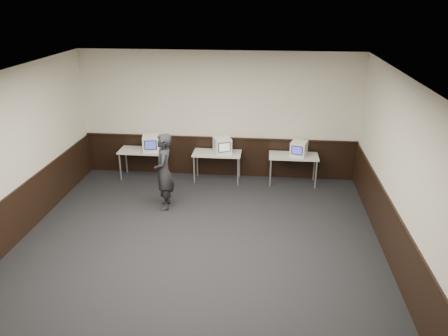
{
  "coord_description": "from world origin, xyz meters",
  "views": [
    {
      "loc": [
        1.23,
        -6.6,
        4.47
      ],
      "look_at": [
        0.38,
        1.6,
        1.15
      ],
      "focal_mm": 35.0,
      "sensor_mm": 36.0,
      "label": 1
    }
  ],
  "objects_px": {
    "emac_center": "(222,145)",
    "emac_right": "(299,149)",
    "person": "(164,172)",
    "desk_center": "(217,155)",
    "desk_left": "(143,153)",
    "emac_left": "(151,143)",
    "desk_right": "(293,158)"
  },
  "relations": [
    {
      "from": "emac_center",
      "to": "emac_right",
      "type": "bearing_deg",
      "value": -19.93
    },
    {
      "from": "desk_left",
      "to": "person",
      "type": "bearing_deg",
      "value": -60.26
    },
    {
      "from": "desk_left",
      "to": "desk_right",
      "type": "distance_m",
      "value": 3.8
    },
    {
      "from": "desk_center",
      "to": "emac_left",
      "type": "xyz_separation_m",
      "value": [
        -1.67,
        -0.04,
        0.27
      ]
    },
    {
      "from": "emac_center",
      "to": "desk_right",
      "type": "bearing_deg",
      "value": -19.18
    },
    {
      "from": "desk_left",
      "to": "emac_right",
      "type": "distance_m",
      "value": 3.92
    },
    {
      "from": "emac_center",
      "to": "desk_center",
      "type": "bearing_deg",
      "value": 151.17
    },
    {
      "from": "desk_left",
      "to": "emac_right",
      "type": "bearing_deg",
      "value": -0.34
    },
    {
      "from": "desk_left",
      "to": "person",
      "type": "height_order",
      "value": "person"
    },
    {
      "from": "desk_left",
      "to": "emac_left",
      "type": "bearing_deg",
      "value": -8.87
    },
    {
      "from": "emac_center",
      "to": "person",
      "type": "relative_size",
      "value": 0.31
    },
    {
      "from": "desk_center",
      "to": "desk_right",
      "type": "height_order",
      "value": "same"
    },
    {
      "from": "desk_right",
      "to": "emac_center",
      "type": "height_order",
      "value": "emac_center"
    },
    {
      "from": "desk_center",
      "to": "emac_center",
      "type": "xyz_separation_m",
      "value": [
        0.14,
        -0.02,
        0.27
      ]
    },
    {
      "from": "emac_right",
      "to": "person",
      "type": "height_order",
      "value": "person"
    },
    {
      "from": "desk_left",
      "to": "person",
      "type": "distance_m",
      "value": 1.88
    },
    {
      "from": "desk_left",
      "to": "emac_left",
      "type": "distance_m",
      "value": 0.36
    },
    {
      "from": "desk_center",
      "to": "emac_left",
      "type": "height_order",
      "value": "emac_left"
    },
    {
      "from": "emac_center",
      "to": "emac_right",
      "type": "relative_size",
      "value": 1.13
    },
    {
      "from": "desk_center",
      "to": "desk_left",
      "type": "bearing_deg",
      "value": 180.0
    },
    {
      "from": "desk_right",
      "to": "emac_left",
      "type": "relative_size",
      "value": 2.41
    },
    {
      "from": "emac_left",
      "to": "person",
      "type": "xyz_separation_m",
      "value": [
        0.7,
        -1.59,
        -0.1
      ]
    },
    {
      "from": "desk_center",
      "to": "emac_right",
      "type": "bearing_deg",
      "value": -0.66
    },
    {
      "from": "desk_right",
      "to": "desk_left",
      "type": "bearing_deg",
      "value": 180.0
    },
    {
      "from": "desk_right",
      "to": "emac_left",
      "type": "distance_m",
      "value": 3.58
    },
    {
      "from": "desk_right",
      "to": "emac_right",
      "type": "bearing_deg",
      "value": -11.6
    },
    {
      "from": "emac_left",
      "to": "emac_center",
      "type": "relative_size",
      "value": 0.93
    },
    {
      "from": "desk_right",
      "to": "person",
      "type": "distance_m",
      "value": 3.3
    },
    {
      "from": "emac_left",
      "to": "emac_right",
      "type": "xyz_separation_m",
      "value": [
        3.68,
        0.01,
        -0.02
      ]
    },
    {
      "from": "emac_left",
      "to": "desk_left",
      "type": "bearing_deg",
      "value": 159.32
    },
    {
      "from": "desk_center",
      "to": "person",
      "type": "xyz_separation_m",
      "value": [
        -0.97,
        -1.63,
        0.18
      ]
    },
    {
      "from": "emac_center",
      "to": "emac_right",
      "type": "xyz_separation_m",
      "value": [
        1.88,
        -0.0,
        -0.02
      ]
    }
  ]
}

